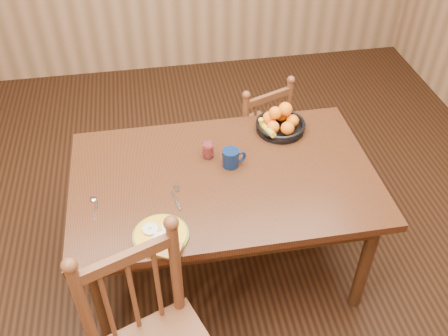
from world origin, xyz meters
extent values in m
cube|color=black|center=(0.00, 0.00, 0.00)|extent=(4.50, 5.00, 0.01)
cube|color=black|center=(0.00, 0.00, 0.73)|extent=(1.60, 1.00, 0.04)
cube|color=black|center=(0.00, 0.42, 0.65)|extent=(1.40, 0.04, 0.10)
cube|color=black|center=(0.00, -0.42, 0.65)|extent=(1.40, 0.04, 0.10)
cube|color=black|center=(0.72, 0.00, 0.65)|extent=(0.04, 0.84, 0.10)
cube|color=black|center=(-0.72, 0.00, 0.65)|extent=(0.04, 0.84, 0.10)
cylinder|color=black|center=(-0.70, -0.40, 0.35)|extent=(0.07, 0.07, 0.70)
cylinder|color=black|center=(0.70, -0.40, 0.35)|extent=(0.07, 0.07, 0.70)
cylinder|color=black|center=(-0.70, 0.40, 0.35)|extent=(0.07, 0.07, 0.70)
cylinder|color=black|center=(0.70, 0.40, 0.35)|extent=(0.07, 0.07, 0.70)
cube|color=#4B2916|center=(0.32, 0.74, 0.41)|extent=(0.52, 0.50, 0.04)
cylinder|color=#4B2916|center=(0.41, 0.95, 0.20)|extent=(0.03, 0.03, 0.39)
cylinder|color=#4B2916|center=(0.11, 0.83, 0.20)|extent=(0.03, 0.03, 0.39)
cylinder|color=#4B2916|center=(0.53, 0.66, 0.20)|extent=(0.03, 0.03, 0.39)
cylinder|color=#4B2916|center=(0.22, 0.54, 0.20)|extent=(0.03, 0.03, 0.39)
cylinder|color=#4B2916|center=(0.53, 0.64, 0.65)|extent=(0.04, 0.04, 0.48)
cylinder|color=#4B2916|center=(0.23, 0.52, 0.65)|extent=(0.04, 0.04, 0.48)
cylinder|color=#4B2916|center=(0.38, 0.58, 0.61)|extent=(0.02, 0.02, 0.37)
cube|color=#4B2916|center=(0.38, 0.58, 0.82)|extent=(0.32, 0.14, 0.05)
cylinder|color=#4B2916|center=(-0.69, -0.74, 0.79)|extent=(0.05, 0.05, 0.58)
cylinder|color=#4B2916|center=(-0.31, -0.60, 0.79)|extent=(0.05, 0.05, 0.58)
cylinder|color=#4B2916|center=(-0.50, -0.67, 0.74)|extent=(0.02, 0.02, 0.45)
cube|color=#4B2916|center=(-0.50, -0.67, 0.99)|extent=(0.39, 0.17, 0.06)
cylinder|color=#59601E|center=(-0.36, -0.37, 0.76)|extent=(0.26, 0.26, 0.01)
cylinder|color=gold|center=(-0.36, -0.37, 0.76)|extent=(0.24, 0.24, 0.01)
ellipsoid|color=silver|center=(-0.41, -0.33, 0.77)|extent=(0.08, 0.08, 0.01)
cube|color=#F2E08C|center=(-0.41, -0.33, 0.79)|extent=(0.02, 0.02, 0.01)
ellipsoid|color=silver|center=(-0.32, -0.34, 0.77)|extent=(0.08, 0.08, 0.01)
cube|color=#F2E08C|center=(-0.32, -0.34, 0.79)|extent=(0.02, 0.02, 0.01)
ellipsoid|color=silver|center=(-0.36, -0.40, 0.77)|extent=(0.08, 0.08, 0.01)
cube|color=#F2E08C|center=(-0.36, -0.40, 0.79)|extent=(0.02, 0.02, 0.01)
cube|color=brown|center=(-0.33, -0.47, 0.78)|extent=(0.14, 0.14, 0.01)
cube|color=silver|center=(-0.27, -0.14, 0.75)|extent=(0.04, 0.14, 0.00)
cube|color=silver|center=(-0.26, -0.06, 0.75)|extent=(0.03, 0.05, 0.00)
cube|color=silver|center=(-0.66, -0.14, 0.75)|extent=(0.02, 0.12, 0.00)
ellipsoid|color=silver|center=(-0.68, -0.06, 0.76)|extent=(0.03, 0.04, 0.01)
cylinder|color=#0B1B3D|center=(0.05, 0.07, 0.80)|extent=(0.09, 0.09, 0.10)
torus|color=#0B1B3D|center=(0.10, 0.07, 0.80)|extent=(0.07, 0.04, 0.07)
cylinder|color=black|center=(0.05, 0.07, 0.85)|extent=(0.08, 0.08, 0.00)
cylinder|color=silver|center=(-0.06, 0.17, 0.80)|extent=(0.06, 0.06, 0.09)
cylinder|color=maroon|center=(-0.06, 0.17, 0.79)|extent=(0.05, 0.05, 0.07)
cylinder|color=black|center=(0.39, 0.33, 0.76)|extent=(0.28, 0.28, 0.02)
torus|color=black|center=(0.39, 0.33, 0.80)|extent=(0.29, 0.29, 0.02)
cylinder|color=black|center=(0.39, 0.33, 0.75)|extent=(0.10, 0.10, 0.01)
sphere|color=orange|center=(0.46, 0.33, 0.81)|extent=(0.07, 0.07, 0.07)
sphere|color=orange|center=(0.41, 0.40, 0.81)|extent=(0.08, 0.08, 0.08)
sphere|color=orange|center=(0.33, 0.37, 0.81)|extent=(0.08, 0.08, 0.08)
sphere|color=orange|center=(0.33, 0.29, 0.81)|extent=(0.07, 0.07, 0.07)
sphere|color=orange|center=(0.41, 0.27, 0.81)|extent=(0.08, 0.08, 0.08)
sphere|color=orange|center=(0.42, 0.36, 0.87)|extent=(0.08, 0.08, 0.08)
sphere|color=orange|center=(0.36, 0.34, 0.87)|extent=(0.07, 0.07, 0.07)
cylinder|color=yellow|center=(0.30, 0.29, 0.80)|extent=(0.10, 0.17, 0.07)
camera|label=1|loc=(-0.33, -1.92, 2.51)|focal=40.00mm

